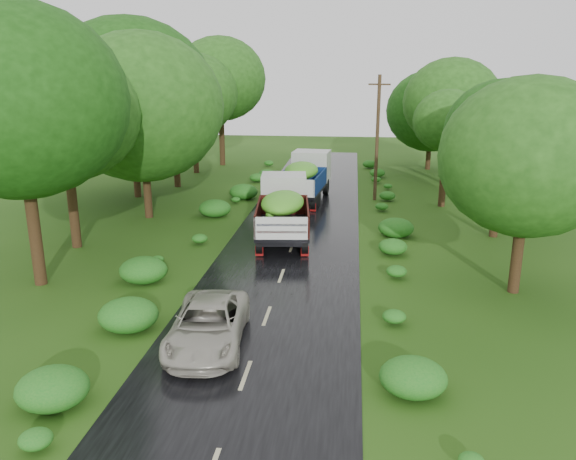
% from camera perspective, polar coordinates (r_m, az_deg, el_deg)
% --- Properties ---
extents(ground, '(120.00, 120.00, 0.00)m').
position_cam_1_polar(ground, '(16.38, -4.34, -14.54)').
color(ground, '#1C400D').
rests_on(ground, ground).
extents(road, '(6.50, 80.00, 0.02)m').
position_cam_1_polar(road, '(20.77, -1.74, -7.58)').
color(road, black).
rests_on(road, ground).
extents(road_lines, '(0.12, 69.60, 0.00)m').
position_cam_1_polar(road_lines, '(21.68, -1.36, -6.51)').
color(road_lines, '#BFB78C').
rests_on(road_lines, road).
extents(truck_near, '(3.16, 7.14, 2.91)m').
position_cam_1_polar(truck_near, '(28.49, -0.49, 2.42)').
color(truck_near, black).
rests_on(truck_near, ground).
extents(truck_far, '(3.19, 7.27, 2.96)m').
position_cam_1_polar(truck_far, '(37.04, 1.81, 5.62)').
color(truck_far, black).
rests_on(truck_far, ground).
extents(car, '(2.62, 4.98, 1.34)m').
position_cam_1_polar(car, '(17.82, -8.13, -9.51)').
color(car, '#ADA89A').
rests_on(car, road).
extents(utility_pole, '(1.39, 0.47, 8.05)m').
position_cam_1_polar(utility_pole, '(37.07, 9.05, 9.29)').
color(utility_pole, '#382616').
rests_on(utility_pole, ground).
extents(trees_left, '(7.19, 33.85, 9.39)m').
position_cam_1_polar(trees_left, '(37.18, -13.98, 13.01)').
color(trees_left, black).
rests_on(trees_left, ground).
extents(trees_right, '(4.86, 32.06, 7.76)m').
position_cam_1_polar(trees_right, '(37.47, 17.14, 10.70)').
color(trees_right, black).
rests_on(trees_right, ground).
extents(shrubs, '(11.90, 44.00, 0.70)m').
position_cam_1_polar(shrubs, '(29.09, 0.81, 0.07)').
color(shrubs, '#196A1A').
rests_on(shrubs, ground).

